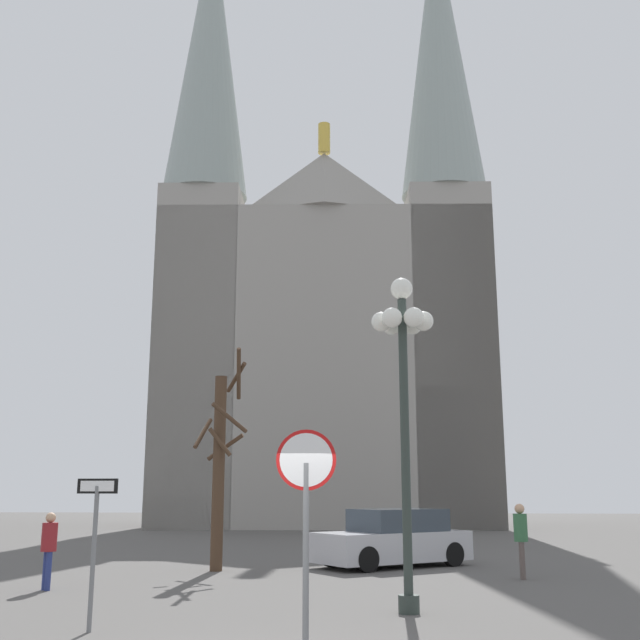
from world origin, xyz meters
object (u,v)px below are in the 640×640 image
at_px(pedestrian_walking, 49,543).
at_px(cathedral, 325,307).
at_px(pedestrian_standing, 521,533).
at_px(one_way_arrow_sign, 95,534).
at_px(bare_tree, 220,462).
at_px(parked_car_near_silver, 394,539).
at_px(stop_sign, 306,496).
at_px(street_lamp, 403,369).

bearing_deg(pedestrian_walking, cathedral, 81.97).
bearing_deg(pedestrian_standing, one_way_arrow_sign, -136.19).
xyz_separation_m(cathedral, bare_tree, (-1.19, -23.99, -9.85)).
xyz_separation_m(one_way_arrow_sign, parked_car_near_silver, (4.69, 10.09, -0.69)).
bearing_deg(stop_sign, bare_tree, 107.23).
bearing_deg(pedestrian_walking, pedestrian_standing, 14.86).
height_order(bare_tree, pedestrian_walking, bare_tree).
xyz_separation_m(stop_sign, pedestrian_walking, (-5.98, 6.33, -1.03)).
bearing_deg(bare_tree, cathedral, 87.15).
height_order(bare_tree, parked_car_near_silver, bare_tree).
bearing_deg(parked_car_near_silver, bare_tree, -162.14).
height_order(stop_sign, pedestrian_standing, stop_sign).
height_order(one_way_arrow_sign, pedestrian_standing, one_way_arrow_sign).
height_order(parked_car_near_silver, pedestrian_standing, pedestrian_standing).
distance_m(one_way_arrow_sign, pedestrian_walking, 5.30).
xyz_separation_m(street_lamp, parked_car_near_silver, (-0.07, 8.00, -3.46)).
bearing_deg(parked_car_near_silver, street_lamp, -89.49).
xyz_separation_m(cathedral, one_way_arrow_sign, (-1.33, -32.61, -11.19)).
distance_m(parked_car_near_silver, pedestrian_standing, 4.05).
bearing_deg(stop_sign, cathedral, 93.37).
bearing_deg(street_lamp, bare_tree, 125.28).
distance_m(stop_sign, bare_tree, 10.88).
distance_m(one_way_arrow_sign, parked_car_near_silver, 11.14).
bearing_deg(pedestrian_walking, stop_sign, -46.64).
bearing_deg(one_way_arrow_sign, stop_sign, -27.58).
relative_size(street_lamp, bare_tree, 1.02).
bearing_deg(street_lamp, cathedral, 96.41).
bearing_deg(stop_sign, pedestrian_walking, 133.36).
relative_size(one_way_arrow_sign, parked_car_near_silver, 0.49).
distance_m(cathedral, pedestrian_walking, 30.61).
relative_size(bare_tree, pedestrian_walking, 3.66).
bearing_deg(pedestrian_standing, parked_car_near_silver, 136.29).
relative_size(street_lamp, pedestrian_walking, 3.74).
height_order(one_way_arrow_sign, bare_tree, bare_tree).
xyz_separation_m(stop_sign, one_way_arrow_sign, (-3.35, 1.75, -0.57)).
bearing_deg(bare_tree, parked_car_near_silver, 17.86).
bearing_deg(pedestrian_walking, bare_tree, 55.65).
height_order(cathedral, pedestrian_walking, cathedral).
xyz_separation_m(parked_car_near_silver, pedestrian_walking, (-7.31, -5.51, 0.23)).
bearing_deg(pedestrian_standing, street_lamp, -118.65).
distance_m(cathedral, bare_tree, 25.96).
bearing_deg(one_way_arrow_sign, pedestrian_walking, 119.84).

